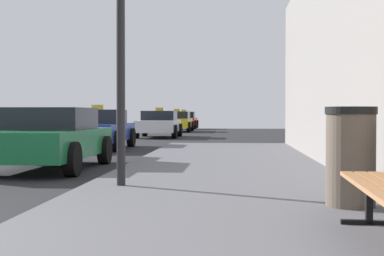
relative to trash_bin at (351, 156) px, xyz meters
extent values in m
cube|color=#9E6B42|center=(-0.26, -1.84, -0.09)|extent=(0.18, 1.87, 0.04)
cube|color=#9E6B42|center=(-0.13, -1.84, -0.09)|extent=(0.18, 1.87, 0.04)
cube|color=black|center=(-0.04, -1.03, -0.32)|extent=(0.06, 0.06, 0.45)
cube|color=black|center=(-0.04, -1.03, -0.52)|extent=(0.50, 0.08, 0.04)
cylinder|color=brown|center=(0.00, 0.00, -0.04)|extent=(0.52, 0.52, 0.99)
cylinder|color=black|center=(0.00, 0.00, 0.49)|extent=(0.55, 0.55, 0.08)
cylinder|color=black|center=(-2.82, 1.61, 1.43)|extent=(0.12, 0.12, 3.94)
cube|color=#196638|center=(-5.04, 5.27, -0.15)|extent=(1.73, 4.15, 0.55)
cube|color=black|center=(-5.04, 5.47, 0.35)|extent=(1.52, 1.87, 0.45)
cylinder|color=black|center=(-4.17, 3.94, -0.37)|extent=(0.22, 0.64, 0.64)
cylinder|color=black|center=(-4.17, 6.59, -0.37)|extent=(0.22, 0.64, 0.64)
cylinder|color=black|center=(-5.91, 6.59, -0.37)|extent=(0.22, 0.64, 0.64)
cube|color=#233899|center=(-5.68, 12.01, -0.15)|extent=(1.83, 4.07, 0.55)
cube|color=black|center=(-5.68, 12.21, 0.35)|extent=(1.61, 1.83, 0.45)
cube|color=yellow|center=(-5.68, 12.21, 0.66)|extent=(0.36, 0.14, 0.16)
cylinder|color=black|center=(-4.76, 10.71, -0.37)|extent=(0.22, 0.64, 0.64)
cylinder|color=black|center=(-6.59, 10.71, -0.37)|extent=(0.22, 0.64, 0.64)
cylinder|color=black|center=(-4.76, 13.31, -0.37)|extent=(0.22, 0.64, 0.64)
cylinder|color=black|center=(-6.59, 13.31, -0.37)|extent=(0.22, 0.64, 0.64)
cube|color=white|center=(-4.81, 21.08, -0.15)|extent=(1.76, 4.01, 0.55)
cube|color=black|center=(-4.81, 21.28, 0.35)|extent=(1.55, 1.80, 0.45)
cube|color=yellow|center=(-4.81, 21.28, 0.66)|extent=(0.36, 0.14, 0.16)
cylinder|color=black|center=(-3.93, 19.80, -0.37)|extent=(0.22, 0.64, 0.64)
cylinder|color=black|center=(-5.69, 19.80, -0.37)|extent=(0.22, 0.64, 0.64)
cylinder|color=black|center=(-3.93, 22.37, -0.37)|extent=(0.22, 0.64, 0.64)
cylinder|color=black|center=(-5.69, 22.37, -0.37)|extent=(0.22, 0.64, 0.64)
cube|color=yellow|center=(-4.84, 29.84, -0.15)|extent=(1.75, 4.31, 0.55)
cube|color=black|center=(-4.84, 30.05, 0.35)|extent=(1.54, 1.94, 0.45)
cube|color=yellow|center=(-4.84, 30.05, 0.66)|extent=(0.36, 0.14, 0.16)
cylinder|color=black|center=(-3.96, 28.46, -0.37)|extent=(0.22, 0.64, 0.64)
cylinder|color=black|center=(-5.71, 28.46, -0.37)|extent=(0.22, 0.64, 0.64)
cylinder|color=black|center=(-3.96, 31.22, -0.37)|extent=(0.22, 0.64, 0.64)
cylinder|color=black|center=(-5.71, 31.22, -0.37)|extent=(0.22, 0.64, 0.64)
cube|color=red|center=(-4.99, 36.84, -0.15)|extent=(1.85, 4.10, 0.55)
cube|color=black|center=(-4.99, 37.05, 0.35)|extent=(1.63, 1.84, 0.45)
cube|color=yellow|center=(-4.99, 37.05, 0.66)|extent=(0.36, 0.14, 0.16)
cylinder|color=black|center=(-4.07, 35.53, -0.37)|extent=(0.22, 0.64, 0.64)
cylinder|color=black|center=(-5.92, 35.53, -0.37)|extent=(0.22, 0.64, 0.64)
cylinder|color=black|center=(-4.07, 38.16, -0.37)|extent=(0.22, 0.64, 0.64)
cylinder|color=black|center=(-5.92, 38.16, -0.37)|extent=(0.22, 0.64, 0.64)
camera|label=1|loc=(-1.26, -6.30, 0.46)|focal=53.98mm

